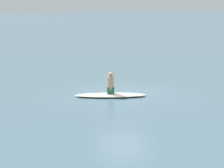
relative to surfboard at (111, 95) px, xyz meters
The scene contains 3 objects.
ground_plane 0.66m from the surfboard, ahead, with size 400.00×400.00×0.00m, color slate.
surfboard is the anchor object (origin of this frame).
person_paddler 0.49m from the surfboard, behind, with size 0.39×0.38×0.92m.
Camera 1 is at (-10.93, -12.82, 3.82)m, focal length 63.74 mm.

